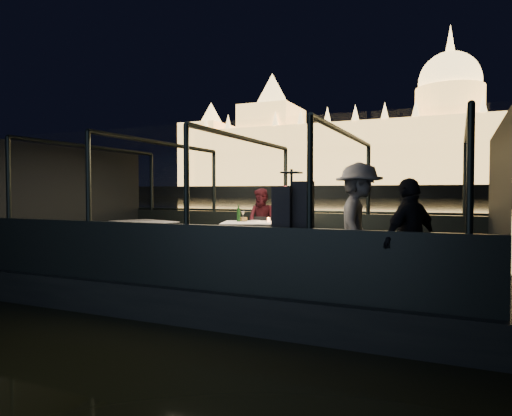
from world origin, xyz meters
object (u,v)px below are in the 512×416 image
at_px(passenger_stripe, 359,227).
at_px(chair_port_right, 290,235).
at_px(dining_table_aft, 144,236).
at_px(wine_bottle, 239,214).
at_px(chair_port_left, 260,235).
at_px(dining_table_central, 260,242).
at_px(coat_stand, 291,226).
at_px(passenger_dark, 410,234).
at_px(person_woman_coral, 285,221).
at_px(person_man_maroon, 262,220).

bearing_deg(passenger_stripe, chair_port_right, 30.74).
distance_m(dining_table_aft, wine_bottle, 2.40).
bearing_deg(chair_port_left, chair_port_right, -7.34).
xyz_separation_m(dining_table_central, wine_bottle, (-0.48, 0.02, 0.53)).
bearing_deg(chair_port_right, coat_stand, -93.23).
height_order(dining_table_central, chair_port_left, chair_port_left).
xyz_separation_m(passenger_stripe, passenger_dark, (0.78, -0.80, 0.00)).
relative_size(chair_port_right, person_woman_coral, 0.54).
bearing_deg(wine_bottle, dining_table_central, -2.00).
relative_size(dining_table_aft, chair_port_left, 1.65).
bearing_deg(passenger_stripe, coat_stand, 132.27).
xyz_separation_m(person_man_maroon, passenger_dark, (3.34, -3.26, 0.10)).
distance_m(coat_stand, person_man_maroon, 3.81).
xyz_separation_m(chair_port_right, passenger_stripe, (1.90, -2.37, 0.40)).
height_order(dining_table_central, dining_table_aft, dining_table_central).
xyz_separation_m(chair_port_right, person_man_maroon, (-0.66, 0.09, 0.30)).
height_order(chair_port_left, passenger_stripe, passenger_stripe).
distance_m(coat_stand, person_woman_coral, 3.56).
distance_m(person_woman_coral, passenger_dark, 4.29).
height_order(chair_port_left, chair_port_right, chair_port_left).
height_order(person_woman_coral, wine_bottle, person_woman_coral).
bearing_deg(dining_table_aft, wine_bottle, -0.27).
bearing_deg(chair_port_left, person_woman_coral, 2.62).
xyz_separation_m(person_woman_coral, wine_bottle, (-0.67, -0.86, 0.17)).
height_order(dining_table_aft, passenger_stripe, passenger_stripe).
bearing_deg(person_man_maroon, dining_table_aft, -154.43).
height_order(dining_table_aft, wine_bottle, wine_bottle).
height_order(dining_table_central, wine_bottle, wine_bottle).
distance_m(coat_stand, passenger_dark, 1.50).
bearing_deg(chair_port_left, passenger_dark, -58.54).
bearing_deg(coat_stand, chair_port_left, 120.01).
height_order(passenger_dark, wine_bottle, passenger_dark).
height_order(dining_table_central, coat_stand, coat_stand).
bearing_deg(dining_table_aft, coat_stand, -29.65).
bearing_deg(passenger_dark, coat_stand, -53.88).
bearing_deg(passenger_dark, passenger_stripe, -102.14).
height_order(dining_table_aft, person_woman_coral, person_woman_coral).
xyz_separation_m(dining_table_central, passenger_dark, (3.00, -2.37, 0.47)).
height_order(coat_stand, passenger_dark, coat_stand).
relative_size(chair_port_left, coat_stand, 0.49).
distance_m(dining_table_aft, passenger_stripe, 5.31).
height_order(coat_stand, wine_bottle, coat_stand).
height_order(coat_stand, person_woman_coral, coat_stand).
xyz_separation_m(passenger_stripe, wine_bottle, (-2.70, 1.59, 0.06)).
bearing_deg(chair_port_right, person_woman_coral, 126.22).
bearing_deg(passenger_dark, chair_port_left, -99.26).
distance_m(coat_stand, wine_bottle, 3.15).
bearing_deg(wine_bottle, chair_port_left, 76.57).
xyz_separation_m(chair_port_right, wine_bottle, (-0.80, -0.79, 0.47)).
relative_size(passenger_stripe, wine_bottle, 5.30).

